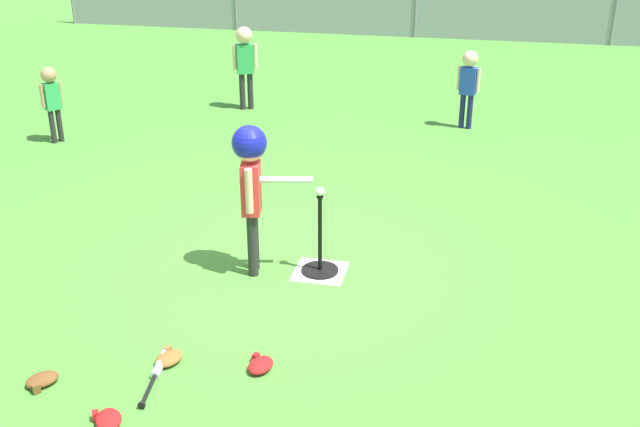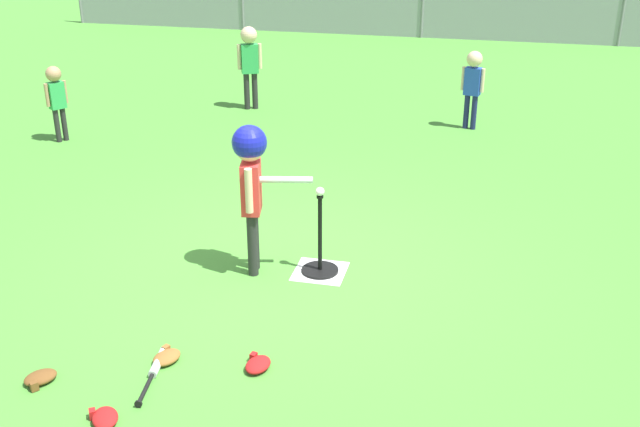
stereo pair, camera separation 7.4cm
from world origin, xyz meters
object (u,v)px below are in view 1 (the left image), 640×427
at_px(baseball_on_tee, 320,192).
at_px(glove_tossed_aside, 42,380).
at_px(batting_tee, 320,260).
at_px(fielder_deep_left, 245,57).
at_px(spare_bat_silver, 158,369).
at_px(glove_near_bats, 260,365).
at_px(fielder_near_right, 51,94).
at_px(batter_child, 251,170).
at_px(glove_by_plate, 169,358).
at_px(fielder_near_left, 469,79).
at_px(glove_outfield_drop, 108,420).

relative_size(baseball_on_tee, glove_tossed_aside, 0.27).
xyz_separation_m(batting_tee, fielder_deep_left, (-2.14, 4.71, 0.66)).
distance_m(spare_bat_silver, glove_near_bats, 0.70).
distance_m(batting_tee, glove_tossed_aside, 2.45).
bearing_deg(glove_tossed_aside, fielder_near_right, 118.93).
distance_m(fielder_deep_left, fielder_near_right, 2.77).
height_order(glove_near_bats, glove_tossed_aside, same).
bearing_deg(glove_tossed_aside, batting_tee, 52.87).
relative_size(batter_child, glove_by_plate, 4.97).
bearing_deg(baseball_on_tee, batter_child, -168.50).
xyz_separation_m(fielder_near_left, glove_by_plate, (-1.79, -5.99, -0.64)).
relative_size(fielder_near_right, glove_outfield_drop, 3.60).
relative_size(baseball_on_tee, glove_near_bats, 0.30).
relative_size(spare_bat_silver, glove_tossed_aside, 2.31).
distance_m(glove_near_bats, glove_tossed_aside, 1.46).
height_order(batting_tee, fielder_near_right, fielder_near_right).
bearing_deg(fielder_near_left, batter_child, -109.29).
height_order(baseball_on_tee, fielder_near_left, fielder_near_left).
bearing_deg(glove_tossed_aside, glove_outfield_drop, -24.14).
bearing_deg(batting_tee, spare_bat_silver, -115.01).
bearing_deg(glove_near_bats, fielder_deep_left, 108.28).
bearing_deg(glove_by_plate, glove_outfield_drop, -99.05).
distance_m(baseball_on_tee, fielder_near_left, 4.57).
relative_size(spare_bat_silver, glove_near_bats, 2.53).
bearing_deg(baseball_on_tee, fielder_near_right, 146.23).
height_order(fielder_near_right, spare_bat_silver, fielder_near_right).
xyz_separation_m(baseball_on_tee, fielder_near_right, (-4.06, 2.72, -0.12)).
distance_m(fielder_deep_left, glove_tossed_aside, 6.74).
bearing_deg(fielder_deep_left, batter_child, -71.76).
distance_m(batter_child, glove_tossed_aside, 2.25).
bearing_deg(batting_tee, baseball_on_tee, -90.00).
relative_size(batter_child, glove_outfield_drop, 4.83).
distance_m(glove_by_plate, glove_near_bats, 0.65).
height_order(glove_by_plate, glove_near_bats, same).
bearing_deg(fielder_deep_left, batting_tee, -65.56).
height_order(glove_by_plate, glove_tossed_aside, same).
relative_size(baseball_on_tee, batter_child, 0.06).
xyz_separation_m(batter_child, glove_near_bats, (0.45, -1.36, -0.90)).
relative_size(fielder_near_right, glove_tossed_aside, 3.59).
bearing_deg(fielder_deep_left, glove_near_bats, -71.72).
height_order(batting_tee, glove_outfield_drop, batting_tee).
distance_m(fielder_near_left, glove_tossed_aside, 6.92).
distance_m(glove_near_bats, glove_outfield_drop, 1.07).
distance_m(batting_tee, fielder_deep_left, 5.21).
height_order(batter_child, spare_bat_silver, batter_child).
height_order(glove_tossed_aside, glove_outfield_drop, same).
xyz_separation_m(spare_bat_silver, glove_tossed_aside, (-0.71, -0.29, 0.01)).
distance_m(batting_tee, fielder_near_left, 4.61).
distance_m(fielder_near_left, glove_outfield_drop, 6.98).
bearing_deg(glove_near_bats, batting_tee, 86.17).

